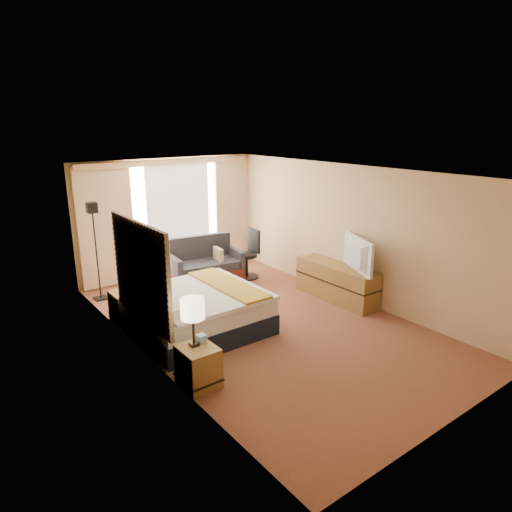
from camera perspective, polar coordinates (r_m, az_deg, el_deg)
floor at (r=8.03m, az=0.77°, el=-8.28°), size 4.20×7.00×0.02m
ceiling at (r=7.33m, az=0.85°, el=10.51°), size 4.20×7.00×0.02m
wall_back at (r=10.49m, az=-10.98°, el=4.84°), size 4.20×0.02×2.60m
wall_front at (r=5.41m, az=24.27°, el=-7.48°), size 4.20×0.02×2.60m
wall_left at (r=6.57m, az=-13.88°, el=-2.32°), size 0.02×7.00×2.60m
wall_right at (r=8.97m, az=11.50°, el=2.86°), size 0.02×7.00×2.60m
headboard at (r=6.76m, az=-14.24°, el=-1.98°), size 0.06×1.85×1.50m
nightstand_left at (r=6.21m, az=-7.24°, el=-13.50°), size 0.45×0.52×0.55m
nightstand_right at (r=8.27m, az=-15.95°, el=-6.11°), size 0.45×0.52×0.55m
media_dresser at (r=9.05m, az=10.01°, el=-3.22°), size 0.50×1.80×0.70m
window at (r=10.57m, az=-9.70°, el=5.11°), size 2.30×0.02×2.30m
curtains at (r=10.37m, az=-10.75°, el=5.33°), size 4.12×0.19×2.56m
bed at (r=7.64m, az=-7.32°, el=-6.85°), size 2.00×1.83×0.97m
loveseat at (r=10.03m, az=-6.35°, el=-1.30°), size 1.63×1.04×0.96m
floor_lamp at (r=9.15m, az=-19.56°, el=2.86°), size 0.24×0.24×1.92m
desk_chair at (r=10.13m, az=-0.90°, el=-0.02°), size 0.53×0.53×1.09m
lamp_left at (r=5.90m, az=-7.94°, el=-6.66°), size 0.31×0.31×0.66m
lamp_right at (r=8.10m, az=-16.13°, el=-1.37°), size 0.26×0.26×0.54m
tissue_box at (r=6.17m, az=-6.85°, el=-10.20°), size 0.13×0.13×0.11m
telephone at (r=8.16m, az=-15.27°, el=-4.01°), size 0.24×0.21×0.08m
television at (r=8.55m, az=11.96°, el=0.23°), size 0.58×1.08×0.64m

